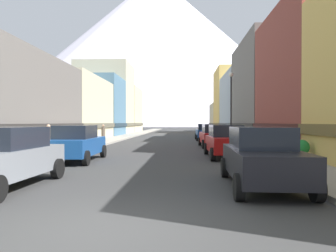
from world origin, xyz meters
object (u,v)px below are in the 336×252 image
at_px(car_left_1, 77,143).
at_px(car_right_2, 213,136).
at_px(trash_bin_right, 279,147).
at_px(car_left_0, 3,157).
at_px(potted_plant_1, 290,148).
at_px(car_right_0, 262,157).
at_px(potted_plant_0, 31,147).
at_px(potted_plant_2, 302,148).
at_px(pedestrian_2, 103,133).
at_px(streetlamp_right, 231,97).
at_px(car_right_3, 205,132).
at_px(pedestrian_1, 49,140).
at_px(car_right_1, 226,141).

xyz_separation_m(car_left_1, car_right_2, (7.60, 9.21, 0.00)).
bearing_deg(trash_bin_right, car_left_0, -144.25).
xyz_separation_m(car_left_1, potted_plant_1, (10.80, 1.31, -0.32)).
distance_m(car_right_0, potted_plant_0, 13.16).
relative_size(potted_plant_2, pedestrian_2, 0.61).
xyz_separation_m(car_left_1, streetlamp_right, (9.15, 10.53, 3.09)).
distance_m(car_right_2, streetlamp_right, 3.69).
bearing_deg(pedestrian_2, potted_plant_2, -48.03).
height_order(car_right_0, car_right_3, same).
height_order(potted_plant_1, streetlamp_right, streetlamp_right).
distance_m(car_left_0, pedestrian_1, 8.90).
distance_m(potted_plant_1, potted_plant_2, 1.67).
distance_m(potted_plant_0, potted_plant_1, 14.01).
relative_size(car_right_0, potted_plant_2, 4.62).
height_order(car_right_2, potted_plant_1, car_right_2).
bearing_deg(potted_plant_2, potted_plant_0, 171.50).
distance_m(potted_plant_0, streetlamp_right, 15.54).
distance_m(car_left_0, car_right_0, 7.61).
bearing_deg(potted_plant_1, car_left_0, -144.99).
relative_size(trash_bin_right, pedestrian_1, 0.59).
xyz_separation_m(car_right_0, pedestrian_1, (-10.05, 8.07, 0.02)).
distance_m(pedestrian_1, pedestrian_2, 12.08).
relative_size(car_right_0, trash_bin_right, 4.54).
height_order(car_right_1, streetlamp_right, streetlamp_right).
xyz_separation_m(trash_bin_right, potted_plant_1, (0.65, 0.26, -0.06)).
height_order(car_left_0, trash_bin_right, car_left_0).
bearing_deg(streetlamp_right, car_right_3, 100.88).
distance_m(car_left_1, pedestrian_2, 14.58).
bearing_deg(pedestrian_1, streetlamp_right, 35.34).
bearing_deg(car_left_1, potted_plant_1, 6.94).
distance_m(car_right_3, pedestrian_2, 10.90).
bearing_deg(potted_plant_1, car_right_3, 100.49).
xyz_separation_m(pedestrian_1, streetlamp_right, (11.60, 8.22, 3.07)).
relative_size(car_right_0, pedestrian_1, 2.67).
bearing_deg(car_right_3, potted_plant_2, -80.41).
xyz_separation_m(trash_bin_right, pedestrian_2, (-12.60, 13.32, 0.23)).
height_order(car_right_3, potted_plant_0, car_right_3).
relative_size(car_left_0, potted_plant_1, 5.70).
height_order(car_right_2, car_right_3, same).
distance_m(potted_plant_2, pedestrian_1, 13.51).
xyz_separation_m(car_left_0, pedestrian_1, (-2.45, 8.55, 0.02)).
distance_m(car_left_1, potted_plant_1, 10.88).
xyz_separation_m(car_right_0, car_right_2, (0.00, 14.98, 0.00)).
bearing_deg(car_right_1, car_right_3, 89.99).
bearing_deg(car_left_1, streetlamp_right, 49.01).
xyz_separation_m(car_left_0, potted_plant_2, (10.80, 5.90, -0.19)).
bearing_deg(trash_bin_right, pedestrian_1, 174.35).
bearing_deg(potted_plant_0, streetlamp_right, 35.43).
relative_size(car_right_3, potted_plant_2, 4.58).
bearing_deg(streetlamp_right, potted_plant_0, -144.57).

